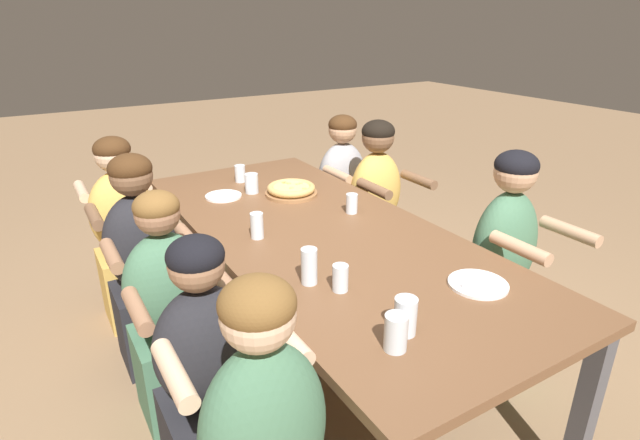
{
  "coord_description": "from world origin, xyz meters",
  "views": [
    {
      "loc": [
        1.89,
        -1.14,
        1.75
      ],
      "look_at": [
        0.0,
        0.0,
        0.84
      ],
      "focal_mm": 28.0,
      "sensor_mm": 36.0,
      "label": 1
    }
  ],
  "objects_px": {
    "drinking_glass_e": "(340,278)",
    "drinking_glass_f": "(352,205)",
    "pizza_board_main": "(291,190)",
    "drinking_glass_d": "(405,318)",
    "diner_near_center": "(171,320)",
    "drinking_glass_g": "(240,174)",
    "empty_plate_a": "(478,284)",
    "diner_near_left": "(126,240)",
    "empty_plate_b": "(223,196)",
    "drinking_glass_c": "(396,335)",
    "diner_far_left": "(342,200)",
    "diner_far_midleft": "(375,214)",
    "diner_near_midright": "(209,386)",
    "drinking_glass_b": "(257,226)",
    "drinking_glass_h": "(309,268)",
    "diner_far_midright": "(500,278)",
    "diner_near_midleft": "(145,271)",
    "drinking_glass_a": "(252,183)"
  },
  "relations": [
    {
      "from": "drinking_glass_e",
      "to": "drinking_glass_f",
      "type": "height_order",
      "value": "drinking_glass_e"
    },
    {
      "from": "pizza_board_main",
      "to": "drinking_glass_d",
      "type": "height_order",
      "value": "drinking_glass_d"
    },
    {
      "from": "diner_near_center",
      "to": "drinking_glass_f",
      "type": "bearing_deg",
      "value": 3.35
    },
    {
      "from": "diner_near_center",
      "to": "drinking_glass_g",
      "type": "bearing_deg",
      "value": 50.4
    },
    {
      "from": "drinking_glass_e",
      "to": "drinking_glass_f",
      "type": "distance_m",
      "value": 0.8
    },
    {
      "from": "drinking_glass_f",
      "to": "drinking_glass_e",
      "type": "bearing_deg",
      "value": -37.49
    },
    {
      "from": "empty_plate_a",
      "to": "drinking_glass_d",
      "type": "height_order",
      "value": "drinking_glass_d"
    },
    {
      "from": "drinking_glass_e",
      "to": "diner_near_left",
      "type": "relative_size",
      "value": 0.09
    },
    {
      "from": "drinking_glass_g",
      "to": "pizza_board_main",
      "type": "bearing_deg",
      "value": 21.99
    },
    {
      "from": "empty_plate_b",
      "to": "diner_near_center",
      "type": "bearing_deg",
      "value": -38.71
    },
    {
      "from": "drinking_glass_c",
      "to": "drinking_glass_d",
      "type": "relative_size",
      "value": 0.94
    },
    {
      "from": "diner_near_center",
      "to": "diner_near_left",
      "type": "height_order",
      "value": "diner_near_left"
    },
    {
      "from": "diner_far_left",
      "to": "diner_near_left",
      "type": "height_order",
      "value": "diner_near_left"
    },
    {
      "from": "drinking_glass_e",
      "to": "diner_far_midleft",
      "type": "bearing_deg",
      "value": 137.48
    },
    {
      "from": "empty_plate_b",
      "to": "diner_near_midright",
      "type": "relative_size",
      "value": 0.19
    },
    {
      "from": "empty_plate_a",
      "to": "drinking_glass_c",
      "type": "bearing_deg",
      "value": -74.7
    },
    {
      "from": "drinking_glass_b",
      "to": "diner_near_center",
      "type": "bearing_deg",
      "value": -87.09
    },
    {
      "from": "pizza_board_main",
      "to": "drinking_glass_h",
      "type": "xyz_separation_m",
      "value": [
        0.93,
        -0.42,
        0.03
      ]
    },
    {
      "from": "drinking_glass_e",
      "to": "diner_far_midright",
      "type": "bearing_deg",
      "value": 92.03
    },
    {
      "from": "diner_near_left",
      "to": "pizza_board_main",
      "type": "bearing_deg",
      "value": -28.74
    },
    {
      "from": "drinking_glass_h",
      "to": "diner_near_left",
      "type": "xyz_separation_m",
      "value": [
        -1.4,
        -0.44,
        -0.33
      ]
    },
    {
      "from": "empty_plate_a",
      "to": "diner_near_midright",
      "type": "distance_m",
      "value": 1.07
    },
    {
      "from": "pizza_board_main",
      "to": "diner_near_midleft",
      "type": "relative_size",
      "value": 0.26
    },
    {
      "from": "diner_far_midleft",
      "to": "diner_near_midleft",
      "type": "height_order",
      "value": "diner_far_midleft"
    },
    {
      "from": "drinking_glass_f",
      "to": "diner_near_midright",
      "type": "bearing_deg",
      "value": -61.13
    },
    {
      "from": "pizza_board_main",
      "to": "empty_plate_b",
      "type": "xyz_separation_m",
      "value": [
        -0.17,
        -0.35,
        -0.03
      ]
    },
    {
      "from": "diner_near_midright",
      "to": "drinking_glass_a",
      "type": "bearing_deg",
      "value": 58.58
    },
    {
      "from": "pizza_board_main",
      "to": "drinking_glass_a",
      "type": "bearing_deg",
      "value": -131.17
    },
    {
      "from": "drinking_glass_f",
      "to": "diner_near_left",
      "type": "height_order",
      "value": "diner_near_left"
    },
    {
      "from": "drinking_glass_e",
      "to": "drinking_glass_g",
      "type": "distance_m",
      "value": 1.43
    },
    {
      "from": "diner_near_center",
      "to": "diner_near_midright",
      "type": "bearing_deg",
      "value": -90.0
    },
    {
      "from": "drinking_glass_d",
      "to": "drinking_glass_a",
      "type": "bearing_deg",
      "value": 174.77
    },
    {
      "from": "drinking_glass_e",
      "to": "diner_near_midleft",
      "type": "bearing_deg",
      "value": -153.86
    },
    {
      "from": "diner_far_midright",
      "to": "diner_far_left",
      "type": "bearing_deg",
      "value": -90.0
    },
    {
      "from": "drinking_glass_c",
      "to": "diner_near_center",
      "type": "bearing_deg",
      "value": -154.43
    },
    {
      "from": "drinking_glass_b",
      "to": "diner_near_left",
      "type": "relative_size",
      "value": 0.11
    },
    {
      "from": "drinking_glass_c",
      "to": "drinking_glass_f",
      "type": "bearing_deg",
      "value": 152.28
    },
    {
      "from": "drinking_glass_b",
      "to": "drinking_glass_g",
      "type": "distance_m",
      "value": 0.86
    },
    {
      "from": "drinking_glass_c",
      "to": "drinking_glass_g",
      "type": "relative_size",
      "value": 1.15
    },
    {
      "from": "diner_far_left",
      "to": "diner_near_midleft",
      "type": "bearing_deg",
      "value": 15.66
    },
    {
      "from": "drinking_glass_c",
      "to": "diner_far_left",
      "type": "relative_size",
      "value": 0.11
    },
    {
      "from": "diner_near_center",
      "to": "diner_near_midright",
      "type": "xyz_separation_m",
      "value": [
        0.49,
        0.0,
        -0.0
      ]
    },
    {
      "from": "empty_plate_b",
      "to": "drinking_glass_d",
      "type": "distance_m",
      "value": 1.54
    },
    {
      "from": "drinking_glass_g",
      "to": "drinking_glass_h",
      "type": "bearing_deg",
      "value": -11.36
    },
    {
      "from": "diner_near_center",
      "to": "diner_near_midright",
      "type": "relative_size",
      "value": 1.01
    },
    {
      "from": "diner_near_left",
      "to": "diner_far_midright",
      "type": "bearing_deg",
      "value": -44.95
    },
    {
      "from": "drinking_glass_f",
      "to": "diner_far_midright",
      "type": "distance_m",
      "value": 0.82
    },
    {
      "from": "empty_plate_b",
      "to": "drinking_glass_a",
      "type": "distance_m",
      "value": 0.18
    },
    {
      "from": "drinking_glass_d",
      "to": "drinking_glass_f",
      "type": "bearing_deg",
      "value": 154.78
    },
    {
      "from": "drinking_glass_b",
      "to": "diner_far_midleft",
      "type": "bearing_deg",
      "value": 113.9
    }
  ]
}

